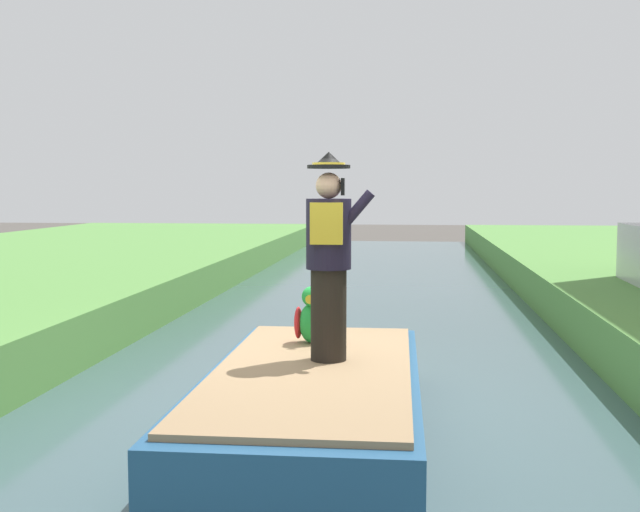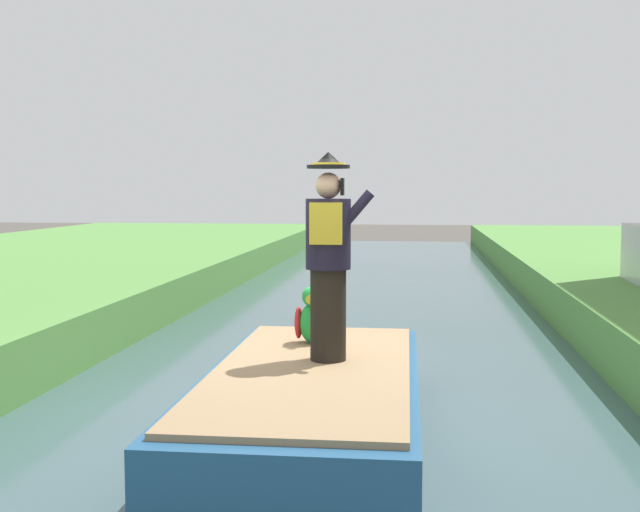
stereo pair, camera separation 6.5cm
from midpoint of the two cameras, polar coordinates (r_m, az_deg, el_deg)
name	(u,v)px [view 2 (the right image)]	position (r m, az deg, el deg)	size (l,w,h in m)	color
ground_plane	(324,420)	(7.78, 0.52, -11.80)	(80.00, 80.00, 0.00)	#4C4742
canal_water	(324,415)	(7.76, 0.52, -11.45)	(5.95, 48.00, 0.10)	#3D565B
boat	(313,402)	(6.89, -0.26, -10.56)	(1.85, 4.22, 0.61)	#23517A
person_pirate	(329,257)	(6.94, 0.90, -0.07)	(0.61, 0.42, 1.85)	black
parrot_plush	(313,319)	(7.79, -0.31, -4.56)	(0.36, 0.35, 0.57)	green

